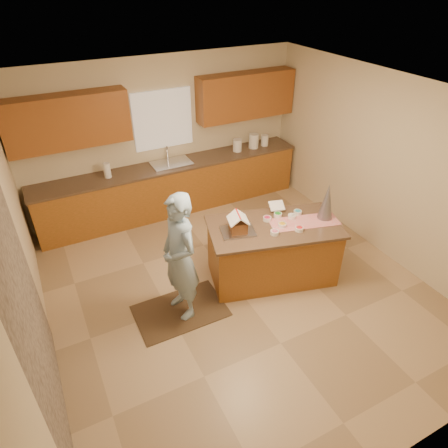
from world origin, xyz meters
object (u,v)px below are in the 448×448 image
Objects in this scene: tinsel_tree at (327,202)px; gingerbread_house at (238,224)px; boy at (180,258)px; island_base at (272,252)px.

gingerbread_house is (-1.26, 0.24, -0.14)m from tinsel_tree.
boy is at bearing -169.49° from gingerbread_house.
gingerbread_house is (-0.52, 0.09, 0.59)m from island_base.
tinsel_tree is 1.61× the size of gingerbread_house.
tinsel_tree reaches higher than gingerbread_house.
boy reaches higher than gingerbread_house.
gingerbread_house reaches higher than island_base.
tinsel_tree is at bearing 79.66° from boy.
island_base is at bearing -9.87° from gingerbread_house.
boy is at bearing -161.89° from island_base.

